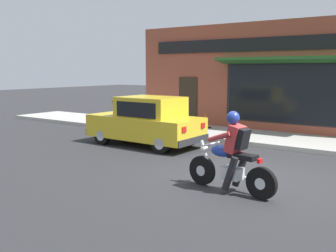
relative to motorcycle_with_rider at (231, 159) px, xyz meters
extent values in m
plane|color=#2B2B2D|center=(1.10, 0.18, -0.68)|extent=(80.00, 80.00, 0.00)
cube|color=#ADAAA3|center=(5.91, 3.18, -0.61)|extent=(2.60, 22.00, 0.14)
cube|color=brown|center=(7.46, 2.79, 1.42)|extent=(0.50, 10.23, 4.20)
cube|color=black|center=(7.19, 1.52, 0.87)|extent=(0.04, 4.29, 2.10)
cube|color=black|center=(7.20, 1.52, 0.87)|extent=(0.02, 4.50, 2.20)
cube|color=#2D2319|center=(7.19, 5.61, 0.37)|extent=(0.04, 0.90, 2.10)
cube|color=#235623|center=(6.86, 1.52, 2.07)|extent=(0.81, 4.91, 0.24)
cube|color=black|center=(7.18, 2.79, 2.67)|extent=(0.06, 8.69, 0.50)
cylinder|color=black|center=(0.09, 0.72, -0.37)|extent=(0.18, 0.63, 0.62)
cylinder|color=silver|center=(0.09, 0.72, -0.37)|extent=(0.15, 0.23, 0.22)
cylinder|color=black|center=(-0.09, -0.67, -0.37)|extent=(0.18, 0.63, 0.62)
cylinder|color=silver|center=(-0.09, -0.67, -0.37)|extent=(0.15, 0.23, 0.22)
cube|color=silver|center=(-0.01, -0.03, -0.29)|extent=(0.33, 0.43, 0.24)
ellipsoid|color=#1E3899|center=(0.03, 0.22, 0.12)|extent=(0.37, 0.55, 0.24)
cube|color=black|center=(-0.04, -0.26, 0.08)|extent=(0.33, 0.59, 0.10)
cylinder|color=silver|center=(0.08, 0.62, -0.05)|extent=(0.11, 0.33, 0.68)
cylinder|color=silver|center=(0.06, 0.50, 0.23)|extent=(0.56, 0.11, 0.04)
sphere|color=silver|center=(0.09, 0.67, 0.11)|extent=(0.16, 0.16, 0.16)
cylinder|color=silver|center=(0.10, -0.45, -0.39)|extent=(0.15, 0.56, 0.08)
cube|color=red|center=(-0.08, -0.62, 0.05)|extent=(0.13, 0.08, 0.08)
cylinder|color=black|center=(-0.19, -0.07, -0.25)|extent=(0.18, 0.37, 0.71)
cylinder|color=black|center=(0.16, -0.12, -0.25)|extent=(0.18, 0.37, 0.71)
cube|color=#B23333|center=(-0.01, -0.08, 0.40)|extent=(0.38, 0.37, 0.57)
cylinder|color=#B23333|center=(-0.18, 0.19, 0.44)|extent=(0.16, 0.53, 0.26)
cylinder|color=#B23333|center=(0.22, 0.13, 0.44)|extent=(0.16, 0.53, 0.26)
sphere|color=navy|center=(0.00, -0.02, 0.81)|extent=(0.26, 0.26, 0.26)
cube|color=black|center=(-0.03, -0.24, 0.42)|extent=(0.31, 0.27, 0.42)
cylinder|color=black|center=(2.11, 5.66, -0.38)|extent=(0.19, 0.60, 0.60)
cylinder|color=silver|center=(2.11, 5.66, -0.38)|extent=(0.21, 0.33, 0.33)
cylinder|color=black|center=(3.55, 5.63, -0.38)|extent=(0.19, 0.60, 0.60)
cylinder|color=silver|center=(3.55, 5.63, -0.38)|extent=(0.21, 0.33, 0.33)
cylinder|color=black|center=(2.07, 3.26, -0.38)|extent=(0.19, 0.60, 0.60)
cylinder|color=silver|center=(2.07, 3.26, -0.38)|extent=(0.21, 0.33, 0.33)
cylinder|color=black|center=(3.51, 3.24, -0.38)|extent=(0.19, 0.60, 0.60)
cylinder|color=silver|center=(3.51, 3.24, -0.38)|extent=(0.21, 0.33, 0.33)
cube|color=gold|center=(2.81, 4.45, -0.08)|extent=(1.70, 3.73, 0.70)
cube|color=gold|center=(2.81, 4.20, 0.56)|extent=(1.47, 1.93, 0.66)
cube|color=black|center=(2.82, 5.07, 0.51)|extent=(1.33, 0.37, 0.51)
cube|color=black|center=(2.08, 4.21, 0.54)|extent=(0.06, 1.52, 0.46)
cube|color=black|center=(3.53, 4.18, 0.54)|extent=(0.06, 1.52, 0.46)
cube|color=silver|center=(2.34, 6.32, 0.04)|extent=(0.24, 0.04, 0.14)
cube|color=red|center=(2.27, 2.60, 0.06)|extent=(0.20, 0.04, 0.16)
cube|color=silver|center=(3.35, 6.30, 0.04)|extent=(0.24, 0.04, 0.14)
cube|color=red|center=(3.29, 2.58, 0.06)|extent=(0.20, 0.04, 0.16)
cube|color=#28282B|center=(2.84, 6.28, -0.33)|extent=(1.61, 0.15, 0.20)
cube|color=#28282B|center=(2.78, 2.62, -0.33)|extent=(1.61, 0.15, 0.20)
cube|color=black|center=(6.40, 4.29, -0.52)|extent=(0.36, 0.36, 0.04)
cone|color=orange|center=(6.40, 4.29, -0.22)|extent=(0.28, 0.28, 0.56)
cylinder|color=white|center=(6.40, 4.29, -0.20)|extent=(0.20, 0.20, 0.08)
camera|label=1|loc=(-6.89, -3.37, 1.74)|focal=42.00mm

